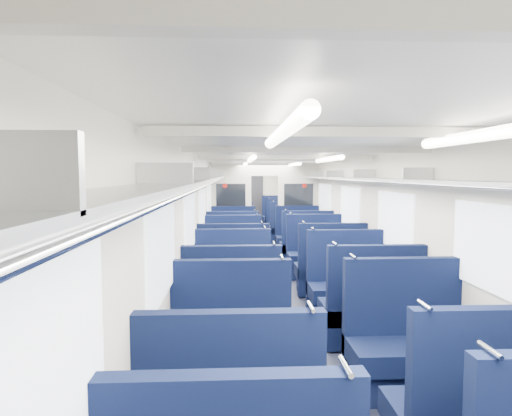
{
  "coord_description": "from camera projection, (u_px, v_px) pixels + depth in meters",
  "views": [
    {
      "loc": [
        -0.8,
        -8.74,
        2.05
      ],
      "look_at": [
        -0.22,
        2.74,
        1.16
      ],
      "focal_mm": 30.84,
      "sensor_mm": 36.0,
      "label": 1
    }
  ],
  "objects": [
    {
      "name": "floor",
      "position": [
        274.0,
        275.0,
        8.9
      ],
      "size": [
        2.8,
        18.0,
        0.01
      ],
      "primitive_type": "cube",
      "color": "black",
      "rests_on": "ground"
    },
    {
      "name": "ceiling",
      "position": [
        274.0,
        159.0,
        8.72
      ],
      "size": [
        2.8,
        18.0,
        0.01
      ],
      "primitive_type": "cube",
      "color": "silver",
      "rests_on": "wall_left"
    },
    {
      "name": "wall_left",
      "position": [
        204.0,
        218.0,
        8.74
      ],
      "size": [
        0.02,
        18.0,
        2.35
      ],
      "primitive_type": "cube",
      "color": "beige",
      "rests_on": "floor"
    },
    {
      "name": "dado_left",
      "position": [
        205.0,
        259.0,
        8.8
      ],
      "size": [
        0.03,
        17.9,
        0.7
      ],
      "primitive_type": "cube",
      "color": "black",
      "rests_on": "floor"
    },
    {
      "name": "wall_right",
      "position": [
        343.0,
        217.0,
        8.88
      ],
      "size": [
        0.02,
        18.0,
        2.35
      ],
      "primitive_type": "cube",
      "color": "beige",
      "rests_on": "floor"
    },
    {
      "name": "dado_right",
      "position": [
        341.0,
        258.0,
        8.94
      ],
      "size": [
        0.03,
        17.9,
        0.7
      ],
      "primitive_type": "cube",
      "color": "black",
      "rests_on": "floor"
    },
    {
      "name": "wall_far",
      "position": [
        254.0,
        196.0,
        17.77
      ],
      "size": [
        2.8,
        0.02,
        2.35
      ],
      "primitive_type": "cube",
      "color": "beige",
      "rests_on": "floor"
    },
    {
      "name": "luggage_rack_left",
      "position": [
        213.0,
        178.0,
        8.69
      ],
      "size": [
        0.36,
        17.4,
        0.18
      ],
      "color": "#B2B5BA",
      "rests_on": "wall_left"
    },
    {
      "name": "luggage_rack_right",
      "position": [
        334.0,
        178.0,
        8.81
      ],
      "size": [
        0.36,
        17.4,
        0.18
      ],
      "color": "#B2B5BA",
      "rests_on": "wall_right"
    },
    {
      "name": "windows",
      "position": [
        276.0,
        207.0,
        8.33
      ],
      "size": [
        2.78,
        15.6,
        0.75
      ],
      "color": "white",
      "rests_on": "wall_left"
    },
    {
      "name": "ceiling_fittings",
      "position": [
        275.0,
        161.0,
        8.46
      ],
      "size": [
        2.7,
        16.06,
        0.11
      ],
      "color": "beige",
      "rests_on": "ceiling"
    },
    {
      "name": "end_door",
      "position": [
        254.0,
        200.0,
        17.72
      ],
      "size": [
        0.75,
        0.06,
        2.0
      ],
      "primitive_type": "cube",
      "color": "black",
      "rests_on": "floor"
    },
    {
      "name": "bulkhead",
      "position": [
        265.0,
        206.0,
        11.38
      ],
      "size": [
        2.8,
        0.1,
        2.35
      ],
      "color": "beige",
      "rests_on": "floor"
    },
    {
      "name": "seat_6",
      "position": [
        231.0,
        353.0,
        4.06
      ],
      "size": [
        1.15,
        0.63,
        1.27
      ],
      "color": "#0A1333",
      "rests_on": "floor"
    },
    {
      "name": "seat_7",
      "position": [
        407.0,
        350.0,
        4.15
      ],
      "size": [
        1.15,
        0.63,
        1.27
      ],
      "color": "#0A1333",
      "rests_on": "floor"
    },
    {
      "name": "seat_8",
      "position": [
        232.0,
        314.0,
        5.2
      ],
      "size": [
        1.15,
        0.63,
        1.27
      ],
      "color": "#0A1333",
      "rests_on": "floor"
    },
    {
      "name": "seat_9",
      "position": [
        371.0,
        313.0,
        5.23
      ],
      "size": [
        1.15,
        0.63,
        1.27
      ],
      "color": "#0A1333",
      "rests_on": "floor"
    },
    {
      "name": "seat_10",
      "position": [
        232.0,
        288.0,
        6.38
      ],
      "size": [
        1.15,
        0.63,
        1.27
      ],
      "color": "#0A1333",
      "rests_on": "floor"
    },
    {
      "name": "seat_11",
      "position": [
        348.0,
        290.0,
        6.29
      ],
      "size": [
        1.15,
        0.63,
        1.27
      ],
      "color": "#0A1333",
      "rests_on": "floor"
    },
    {
      "name": "seat_12",
      "position": [
        232.0,
        273.0,
        7.38
      ],
      "size": [
        1.15,
        0.63,
        1.27
      ],
      "color": "#0A1333",
      "rests_on": "floor"
    },
    {
      "name": "seat_13",
      "position": [
        330.0,
        272.0,
        7.45
      ],
      "size": [
        1.15,
        0.63,
        1.27
      ],
      "color": "#0A1333",
      "rests_on": "floor"
    },
    {
      "name": "seat_14",
      "position": [
        232.0,
        259.0,
        8.55
      ],
      "size": [
        1.15,
        0.63,
        1.27
      ],
      "color": "#0A1333",
      "rests_on": "floor"
    },
    {
      "name": "seat_15",
      "position": [
        316.0,
        257.0,
        8.77
      ],
      "size": [
        1.15,
        0.63,
        1.27
      ],
      "color": "#0A1333",
      "rests_on": "floor"
    },
    {
      "name": "seat_16",
      "position": [
        233.0,
        249.0,
        9.74
      ],
      "size": [
        1.15,
        0.63,
        1.27
      ],
      "color": "#0A1333",
      "rests_on": "floor"
    },
    {
      "name": "seat_17",
      "position": [
        306.0,
        248.0,
        9.88
      ],
      "size": [
        1.15,
        0.63,
        1.27
      ],
      "color": "#0A1333",
      "rests_on": "floor"
    },
    {
      "name": "seat_18",
      "position": [
        233.0,
        241.0,
        10.93
      ],
      "size": [
        1.15,
        0.63,
        1.27
      ],
      "color": "#0A1333",
      "rests_on": "floor"
    },
    {
      "name": "seat_19",
      "position": [
        298.0,
        240.0,
        11.1
      ],
      "size": [
        1.15,
        0.63,
        1.27
      ],
      "color": "#0A1333",
      "rests_on": "floor"
    },
    {
      "name": "seat_20",
      "position": [
        233.0,
        231.0,
        12.86
      ],
      "size": [
        1.15,
        0.63,
        1.27
      ],
      "color": "#0A1333",
      "rests_on": "floor"
    },
    {
      "name": "seat_21",
      "position": [
        289.0,
        230.0,
        12.96
      ],
      "size": [
        1.15,
        0.63,
        1.27
      ],
      "color": "#0A1333",
      "rests_on": "floor"
    },
    {
      "name": "seat_22",
      "position": [
        233.0,
        225.0,
        14.19
      ],
      "size": [
        1.15,
        0.63,
        1.27
      ],
      "color": "#0A1333",
      "rests_on": "floor"
    },
    {
      "name": "seat_23",
      "position": [
        285.0,
        226.0,
        14.08
      ],
      "size": [
        1.15,
        0.63,
        1.27
      ],
      "color": "#0A1333",
      "rests_on": "floor"
    },
    {
      "name": "seat_24",
      "position": [
        233.0,
        222.0,
        15.24
      ],
      "size": [
        1.15,
        0.63,
        1.27
      ],
      "color": "#0A1333",
      "rests_on": "floor"
    },
    {
      "name": "seat_25",
      "position": [
        281.0,
        222.0,
        15.19
      ],
      "size": [
        1.15,
        0.63,
        1.27
      ],
      "color": "#0A1333",
      "rests_on": "floor"
    },
    {
      "name": "seat_26",
      "position": [
        233.0,
        218.0,
        16.41
      ],
      "size": [
        1.15,
        0.63,
        1.27
      ],
      "color": "#0A1333",
      "rests_on": "floor"
    },
    {
      "name": "seat_27",
      "position": [
        278.0,
        218.0,
        16.4
      ],
      "size": [
        1.15,
        0.63,
        1.27
      ],
      "color": "#0A1333",
      "rests_on": "floor"
    }
  ]
}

